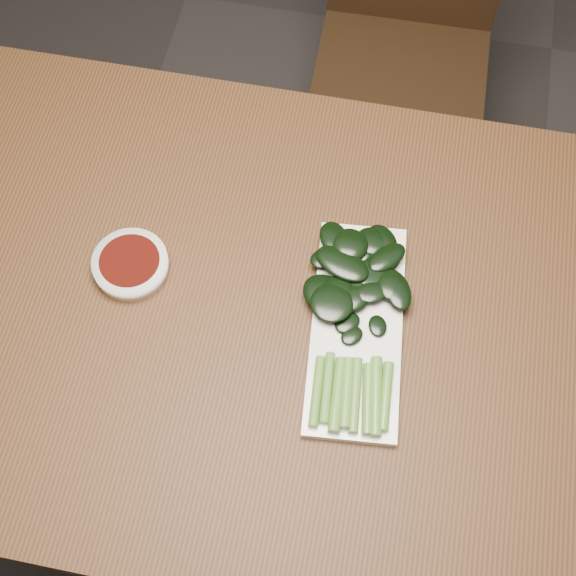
{
  "coord_description": "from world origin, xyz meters",
  "views": [
    {
      "loc": [
        0.12,
        -0.48,
        1.79
      ],
      "look_at": [
        0.02,
        0.03,
        0.76
      ],
      "focal_mm": 50.0,
      "sensor_mm": 36.0,
      "label": 1
    }
  ],
  "objects_px": {
    "sauce_bowl": "(131,265)",
    "chair_far": "(406,37)",
    "table": "(273,329)",
    "gai_lan": "(356,300)",
    "serving_plate": "(357,328)"
  },
  "relations": [
    {
      "from": "table",
      "to": "sauce_bowl",
      "type": "distance_m",
      "value": 0.23
    },
    {
      "from": "table",
      "to": "sauce_bowl",
      "type": "height_order",
      "value": "sauce_bowl"
    },
    {
      "from": "chair_far",
      "to": "gai_lan",
      "type": "bearing_deg",
      "value": -91.58
    },
    {
      "from": "chair_far",
      "to": "gai_lan",
      "type": "distance_m",
      "value": 0.84
    },
    {
      "from": "gai_lan",
      "to": "serving_plate",
      "type": "bearing_deg",
      "value": -77.79
    },
    {
      "from": "table",
      "to": "gai_lan",
      "type": "relative_size",
      "value": 4.22
    },
    {
      "from": "table",
      "to": "serving_plate",
      "type": "xyz_separation_m",
      "value": [
        0.12,
        -0.01,
        0.08
      ]
    },
    {
      "from": "sauce_bowl",
      "to": "chair_far",
      "type": "bearing_deg",
      "value": 66.71
    },
    {
      "from": "gai_lan",
      "to": "chair_far",
      "type": "bearing_deg",
      "value": 89.4
    },
    {
      "from": "chair_far",
      "to": "serving_plate",
      "type": "bearing_deg",
      "value": -91.06
    },
    {
      "from": "sauce_bowl",
      "to": "gai_lan",
      "type": "distance_m",
      "value": 0.33
    },
    {
      "from": "table",
      "to": "chair_far",
      "type": "height_order",
      "value": "chair_far"
    },
    {
      "from": "sauce_bowl",
      "to": "serving_plate",
      "type": "height_order",
      "value": "sauce_bowl"
    },
    {
      "from": "table",
      "to": "gai_lan",
      "type": "xyz_separation_m",
      "value": [
        0.12,
        0.02,
        0.1
      ]
    },
    {
      "from": "chair_far",
      "to": "sauce_bowl",
      "type": "distance_m",
      "value": 0.91
    }
  ]
}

